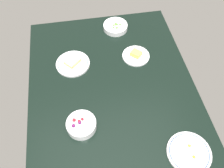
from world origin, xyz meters
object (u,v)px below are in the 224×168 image
object	(u,v)px
bowl_peas	(115,27)
plate_sandwich	(73,63)
bowl_berries	(81,125)
plate_eggs	(189,153)
plate_cheese	(136,55)

from	to	relation	value
bowl_peas	plate_sandwich	size ratio (longest dim) A/B	0.81
bowl_peas	bowl_berries	bearing A→B (deg)	-23.36
plate_sandwich	plate_eggs	bearing A→B (deg)	37.60
plate_cheese	bowl_berries	world-z (taller)	bowl_berries
plate_eggs	plate_sandwich	bearing A→B (deg)	-142.40
bowl_peas	plate_sandwich	xyz separation A→B (cm)	(29.10, -33.42, -0.84)
bowl_berries	plate_sandwich	bearing A→B (deg)	-178.44
bowl_peas	bowl_berries	size ratio (longest dim) A/B	1.09
bowl_peas	bowl_berries	distance (cm)	81.17
bowl_peas	plate_eggs	xyz separation A→B (cm)	(98.48, 20.01, -1.12)
plate_cheese	plate_eggs	world-z (taller)	plate_eggs
bowl_peas	bowl_berries	xyz separation A→B (cm)	(74.52, -32.18, 0.67)
plate_eggs	bowl_peas	bearing A→B (deg)	-168.51
plate_sandwich	bowl_peas	bearing A→B (deg)	131.05
plate_cheese	plate_eggs	distance (cm)	70.11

